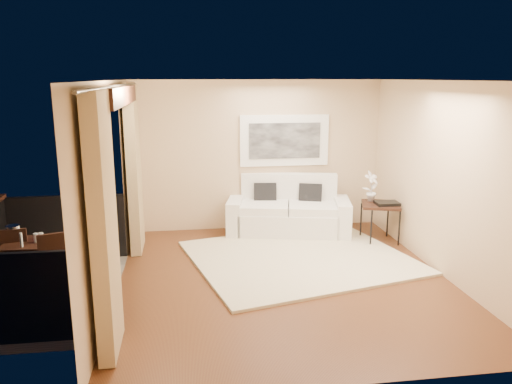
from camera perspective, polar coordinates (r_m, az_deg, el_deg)
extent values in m
plane|color=brown|center=(7.05, 3.19, -9.90)|extent=(5.00, 5.00, 0.00)
plane|color=white|center=(6.50, 3.49, 12.61)|extent=(5.00, 5.00, 0.00)
plane|color=#CBAE88|center=(9.07, 0.21, 4.18)|extent=(4.50, 0.00, 4.50)
plane|color=#CBAE88|center=(4.31, 9.93, -6.06)|extent=(4.50, 0.00, 4.50)
plane|color=#CBAE88|center=(7.42, 20.64, 1.35)|extent=(0.00, 5.00, 5.00)
plane|color=#CBAE88|center=(8.39, -14.54, 3.04)|extent=(0.00, 2.70, 2.70)
plane|color=#CBAE88|center=(4.82, -19.20, -4.54)|extent=(0.00, 2.70, 2.70)
plane|color=#CBAE88|center=(6.44, -16.92, 10.75)|extent=(0.00, 2.40, 2.40)
cube|color=black|center=(6.42, -15.83, 10.54)|extent=(0.28, 2.40, 0.22)
cube|color=#605B56|center=(7.20, -22.75, -10.98)|extent=(1.80, 2.60, 0.12)
cube|color=black|center=(8.17, -20.92, -3.80)|extent=(1.80, 0.06, 1.00)
cube|color=black|center=(5.87, -26.31, -10.89)|extent=(1.80, 0.06, 1.00)
cube|color=tan|center=(8.08, -13.77, 2.50)|extent=(0.16, 0.75, 2.62)
cube|color=tan|center=(5.09, -17.00, -3.83)|extent=(0.16, 0.75, 2.62)
cylinder|color=#4C473F|center=(6.42, -15.71, 11.53)|extent=(0.04, 4.80, 0.04)
cube|color=white|center=(9.08, 3.27, 5.89)|extent=(1.62, 0.05, 0.92)
cube|color=black|center=(9.05, 3.31, 5.87)|extent=(1.30, 0.02, 0.64)
cube|color=beige|center=(7.80, 4.97, -7.46)|extent=(3.71, 3.42, 0.04)
cube|color=white|center=(8.94, 3.72, -3.45)|extent=(1.88, 1.26, 0.43)
cube|color=white|center=(9.18, 3.77, -0.44)|extent=(1.74, 0.58, 0.84)
cube|color=white|center=(8.96, -2.35, -2.71)|extent=(0.43, 0.95, 0.63)
cube|color=white|center=(8.96, 9.81, -2.90)|extent=(0.43, 0.95, 0.63)
cube|color=white|center=(8.84, 1.04, -1.69)|extent=(0.97, 0.97, 0.14)
cube|color=white|center=(8.84, 6.46, -1.77)|extent=(0.97, 0.97, 0.14)
cube|color=black|center=(9.03, 1.05, -0.25)|extent=(0.43, 0.24, 0.42)
cube|color=black|center=(9.02, 6.23, -0.33)|extent=(0.45, 0.31, 0.42)
cube|color=black|center=(8.65, 14.07, -1.44)|extent=(0.76, 0.76, 0.04)
cylinder|color=black|center=(8.43, 13.03, -4.10)|extent=(0.03, 0.03, 0.62)
cylinder|color=black|center=(8.62, 16.06, -3.91)|extent=(0.03, 0.03, 0.62)
cylinder|color=black|center=(8.87, 11.91, -3.19)|extent=(0.03, 0.03, 0.62)
cylinder|color=black|center=(9.04, 14.82, -3.03)|extent=(0.03, 0.03, 0.62)
cube|color=black|center=(8.59, 14.76, -1.25)|extent=(0.39, 0.29, 0.05)
imported|color=white|center=(8.70, 13.04, 0.62)|extent=(0.33, 0.28, 0.52)
cube|color=black|center=(7.01, -24.57, -5.40)|extent=(0.61, 0.61, 0.05)
cylinder|color=black|center=(6.98, -26.74, -8.74)|extent=(0.04, 0.04, 0.64)
cylinder|color=black|center=(6.84, -22.90, -8.79)|extent=(0.04, 0.04, 0.64)
cylinder|color=black|center=(7.41, -25.59, -7.40)|extent=(0.04, 0.04, 0.64)
cylinder|color=black|center=(7.28, -21.97, -7.41)|extent=(0.04, 0.04, 0.64)
cube|color=black|center=(7.33, -25.76, -6.99)|extent=(0.43, 0.43, 0.04)
cube|color=black|center=(7.10, -26.11, -5.75)|extent=(0.37, 0.11, 0.49)
cylinder|color=black|center=(7.52, -24.31, -8.04)|extent=(0.03, 0.03, 0.38)
cylinder|color=black|center=(7.56, -26.60, -8.16)|extent=(0.03, 0.03, 0.38)
cylinder|color=black|center=(7.24, -24.56, -8.87)|extent=(0.03, 0.03, 0.38)
cylinder|color=black|center=(7.28, -26.93, -8.99)|extent=(0.03, 0.03, 0.38)
cube|color=black|center=(6.26, -21.36, -9.42)|extent=(0.53, 0.53, 0.05)
cube|color=black|center=(6.36, -21.74, -6.74)|extent=(0.41, 0.19, 0.55)
cylinder|color=black|center=(6.19, -22.58, -12.17)|extent=(0.03, 0.03, 0.43)
cylinder|color=black|center=(6.22, -19.42, -11.79)|extent=(0.03, 0.03, 0.43)
cylinder|color=black|center=(6.50, -22.86, -10.98)|extent=(0.03, 0.03, 0.43)
cylinder|color=black|center=(6.52, -19.86, -10.62)|extent=(0.03, 0.03, 0.43)
cylinder|color=silver|center=(7.12, -25.97, -4.23)|extent=(0.18, 0.18, 0.20)
cylinder|color=#F51535|center=(7.07, -23.82, -4.68)|extent=(0.06, 0.06, 0.07)
cylinder|color=silver|center=(6.82, -25.25, -4.96)|extent=(0.04, 0.04, 0.18)
cylinder|color=white|center=(6.93, -23.85, -4.82)|extent=(0.06, 0.06, 0.12)
cylinder|color=white|center=(6.93, -23.35, -4.78)|extent=(0.06, 0.06, 0.12)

